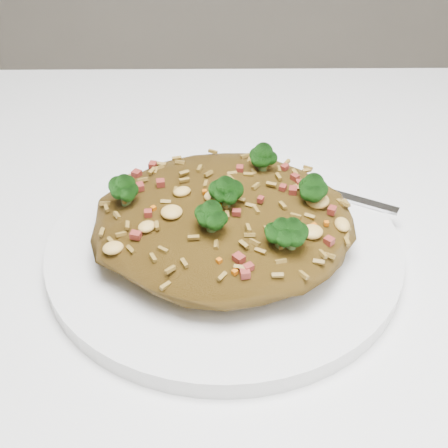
% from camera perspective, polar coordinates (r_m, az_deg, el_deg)
% --- Properties ---
extents(dining_table, '(1.20, 0.80, 0.75)m').
position_cam_1_polar(dining_table, '(0.49, -1.43, -16.24)').
color(dining_table, white).
rests_on(dining_table, ground).
extents(plate, '(0.26, 0.26, 0.01)m').
position_cam_1_polar(plate, '(0.47, -0.00, -2.11)').
color(plate, white).
rests_on(plate, dining_table).
extents(fried_rice, '(0.19, 0.17, 0.06)m').
position_cam_1_polar(fried_rice, '(0.45, 0.08, 1.09)').
color(fried_rice, brown).
rests_on(fried_rice, plate).
extents(fork, '(0.15, 0.09, 0.00)m').
position_cam_1_polar(fork, '(0.52, 7.92, 3.36)').
color(fork, silver).
rests_on(fork, plate).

